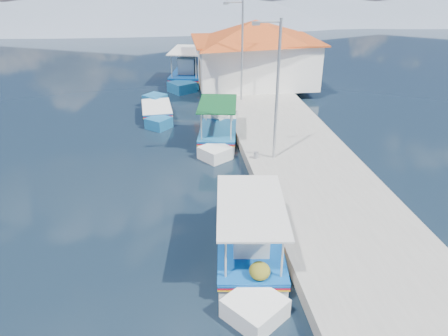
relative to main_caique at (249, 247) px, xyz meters
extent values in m
plane|color=black|center=(-2.33, 4.38, -0.43)|extent=(160.00, 160.00, 0.00)
cube|color=gray|center=(3.57, 10.38, -0.18)|extent=(5.00, 44.00, 0.50)
cylinder|color=#A5A8AD|center=(1.47, 1.38, 0.22)|extent=(0.20, 0.20, 0.30)
cylinder|color=#A5A8AD|center=(1.47, 6.38, 0.22)|extent=(0.20, 0.20, 0.30)
cylinder|color=#A5A8AD|center=(1.47, 12.38, 0.22)|extent=(0.20, 0.20, 0.30)
cylinder|color=#A5A8AD|center=(1.47, 18.38, 0.22)|extent=(0.20, 0.20, 0.30)
cube|color=white|center=(0.01, -0.07, -0.24)|extent=(2.36, 3.97, 0.82)
cube|color=white|center=(-0.30, 2.41, -0.14)|extent=(1.93, 1.93, 0.91)
cube|color=white|center=(0.30, -2.47, -0.24)|extent=(1.88, 1.88, 0.78)
cube|color=#0B4794|center=(0.01, -0.07, 0.14)|extent=(2.43, 4.09, 0.05)
cube|color=#B20F23|center=(0.01, -0.07, 0.07)|extent=(2.43, 4.09, 0.04)
cube|color=yellow|center=(0.01, -0.07, 0.01)|extent=(2.43, 4.09, 0.03)
cube|color=#0B4794|center=(0.01, -0.07, 0.20)|extent=(2.44, 4.06, 0.04)
cube|color=brown|center=(0.01, -0.07, 0.17)|extent=(2.20, 3.88, 0.04)
cube|color=white|center=(0.04, -0.33, 0.65)|extent=(1.18, 1.25, 0.95)
cube|color=silver|center=(0.04, -0.33, 1.15)|extent=(1.29, 1.35, 0.05)
cylinder|color=beige|center=(-0.95, 1.41, 0.87)|extent=(0.06, 0.06, 1.39)
cylinder|color=beige|center=(0.57, 1.60, 0.87)|extent=(0.06, 0.06, 1.39)
cylinder|color=beige|center=(-0.56, -1.73, 0.87)|extent=(0.06, 0.06, 1.39)
cylinder|color=beige|center=(0.96, -1.54, 0.87)|extent=(0.06, 0.06, 1.39)
cube|color=silver|center=(0.01, -0.07, 1.56)|extent=(2.45, 3.98, 0.06)
ellipsoid|color=#4E4D14|center=(-0.49, 1.09, 0.42)|extent=(0.66, 0.73, 0.49)
ellipsoid|color=#4E4D14|center=(0.06, 1.60, 0.38)|extent=(0.56, 0.61, 0.42)
ellipsoid|color=#4E4D14|center=(0.37, -1.60, 0.40)|extent=(0.59, 0.65, 0.44)
sphere|color=#F64B07|center=(0.80, 0.56, 0.83)|extent=(0.35, 0.35, 0.35)
cube|color=white|center=(0.13, 9.77, -0.24)|extent=(2.32, 3.57, 0.85)
cube|color=white|center=(-0.25, 11.96, -0.13)|extent=(1.79, 1.79, 0.93)
cube|color=white|center=(0.49, 7.65, -0.24)|extent=(1.74, 1.74, 0.80)
cube|color=#0B4794|center=(0.13, 9.77, 0.15)|extent=(2.39, 3.67, 0.05)
cube|color=#B20F23|center=(0.13, 9.77, 0.08)|extent=(2.39, 3.67, 0.04)
cube|color=yellow|center=(0.13, 9.77, 0.02)|extent=(2.39, 3.67, 0.04)
cube|color=#175B8D|center=(0.13, 9.77, 0.22)|extent=(2.40, 3.64, 0.04)
cube|color=brown|center=(0.13, 9.77, 0.19)|extent=(2.16, 3.48, 0.04)
cylinder|color=beige|center=(-0.81, 11.02, 0.90)|extent=(0.06, 0.06, 1.42)
cylinder|color=beige|center=(0.59, 11.26, 0.90)|extent=(0.06, 0.06, 1.42)
cylinder|color=beige|center=(-0.34, 8.28, 0.90)|extent=(0.06, 0.06, 1.42)
cylinder|color=beige|center=(1.06, 8.52, 0.90)|extent=(0.06, 0.06, 1.42)
cube|color=#0E4620|center=(0.13, 9.77, 1.61)|extent=(2.40, 3.58, 0.06)
cube|color=#175B8D|center=(-3.08, 14.18, -0.23)|extent=(1.84, 3.19, 0.86)
cube|color=#175B8D|center=(-2.94, 16.24, -0.12)|extent=(1.66, 1.66, 0.95)
cube|color=#175B8D|center=(-3.22, 12.18, -0.23)|extent=(1.61, 1.61, 0.82)
cube|color=#0B4794|center=(-3.08, 14.18, 0.17)|extent=(1.89, 3.29, 0.05)
cube|color=#B20F23|center=(-3.08, 14.18, 0.09)|extent=(1.89, 3.29, 0.05)
cube|color=yellow|center=(-3.08, 14.18, 0.03)|extent=(1.89, 3.29, 0.04)
cube|color=white|center=(-3.08, 14.18, 0.23)|extent=(1.90, 3.26, 0.05)
cube|color=brown|center=(-3.08, 14.18, 0.20)|extent=(1.70, 3.12, 0.05)
cube|color=#175B8D|center=(-0.77, 22.16, -0.20)|extent=(3.11, 4.68, 1.01)
cube|color=#175B8D|center=(-1.39, 24.96, -0.07)|extent=(2.23, 2.23, 1.12)
cube|color=#175B8D|center=(-0.17, 19.45, -0.20)|extent=(2.17, 2.17, 0.96)
cube|color=#0B4794|center=(-0.77, 22.16, 0.27)|extent=(3.21, 4.82, 0.06)
cube|color=#B20F23|center=(-0.77, 22.16, 0.19)|extent=(3.21, 4.82, 0.05)
cube|color=yellow|center=(-0.77, 22.16, 0.11)|extent=(3.21, 4.82, 0.04)
cube|color=#0B4794|center=(-0.77, 22.16, 0.35)|extent=(3.22, 4.79, 0.05)
cube|color=brown|center=(-0.77, 22.16, 0.31)|extent=(2.92, 4.56, 0.05)
cube|color=white|center=(-0.70, 21.85, 0.90)|extent=(1.50, 1.62, 1.17)
cube|color=silver|center=(-0.70, 21.85, 1.51)|extent=(1.63, 1.75, 0.06)
cylinder|color=beige|center=(-2.03, 23.73, 1.17)|extent=(0.07, 0.07, 1.71)
cylinder|color=beige|center=(-0.28, 24.12, 1.17)|extent=(0.07, 0.07, 1.71)
cylinder|color=beige|center=(-1.26, 20.21, 1.17)|extent=(0.07, 0.07, 1.71)
cylinder|color=beige|center=(0.49, 20.59, 1.17)|extent=(0.07, 0.07, 1.71)
cube|color=silver|center=(-0.77, 22.16, 2.02)|extent=(3.22, 4.71, 0.07)
cube|color=white|center=(3.87, 19.38, 1.57)|extent=(8.00, 6.00, 3.00)
cube|color=#B63E19|center=(3.87, 19.38, 3.12)|extent=(8.64, 6.48, 0.10)
pyramid|color=#B63E19|center=(3.87, 19.38, 3.77)|extent=(10.49, 10.49, 1.40)
cube|color=brown|center=(-0.11, 18.38, 1.07)|extent=(0.06, 1.00, 2.00)
cube|color=#0B4794|center=(-0.11, 20.88, 1.67)|extent=(0.06, 1.20, 0.90)
cylinder|color=#A5A8AD|center=(2.27, 6.38, 3.07)|extent=(0.12, 0.12, 6.00)
cylinder|color=#A5A8AD|center=(1.77, 6.38, 5.92)|extent=(1.00, 0.08, 0.08)
cube|color=#A5A8AD|center=(1.27, 6.38, 5.87)|extent=(0.30, 0.14, 0.14)
cylinder|color=#A5A8AD|center=(2.27, 15.38, 3.07)|extent=(0.12, 0.12, 6.00)
cylinder|color=#A5A8AD|center=(1.77, 15.38, 5.92)|extent=(1.00, 0.08, 0.08)
cube|color=#A5A8AD|center=(1.27, 15.38, 5.87)|extent=(0.30, 0.14, 0.14)
cone|color=slate|center=(-7.33, 60.38, 2.02)|extent=(96.00, 96.00, 5.50)
cone|color=slate|center=(22.67, 60.38, 1.17)|extent=(76.80, 76.80, 3.80)
camera|label=1|loc=(-2.15, -10.69, 8.03)|focal=34.10mm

